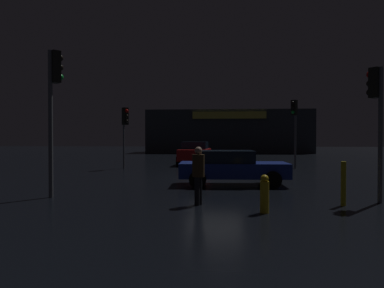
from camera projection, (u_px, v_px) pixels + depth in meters
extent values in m
plane|color=black|center=(214.00, 179.00, 16.60)|extent=(120.00, 120.00, 0.00)
cube|color=#33383D|center=(229.00, 132.00, 46.06)|extent=(19.85, 6.49, 5.19)
cube|color=#E5D84C|center=(229.00, 115.00, 42.65)|extent=(8.51, 0.24, 0.83)
cylinder|color=#595B60|center=(124.00, 138.00, 21.94)|extent=(0.11, 0.11, 3.64)
cube|color=black|center=(125.00, 116.00, 21.81)|extent=(0.41, 0.41, 1.02)
sphere|color=red|center=(127.00, 111.00, 21.69)|extent=(0.20, 0.20, 0.20)
sphere|color=black|center=(127.00, 116.00, 21.69)|extent=(0.20, 0.20, 0.20)
sphere|color=black|center=(127.00, 121.00, 21.70)|extent=(0.20, 0.20, 0.20)
cylinder|color=#595B60|center=(380.00, 135.00, 10.40)|extent=(0.12, 0.12, 3.85)
cube|color=black|center=(375.00, 83.00, 10.51)|extent=(0.41, 0.40, 0.86)
sphere|color=red|center=(370.00, 75.00, 10.63)|extent=(0.20, 0.20, 0.20)
sphere|color=black|center=(370.00, 84.00, 10.64)|extent=(0.20, 0.20, 0.20)
sphere|color=black|center=(370.00, 92.00, 10.64)|extent=(0.20, 0.20, 0.20)
cylinder|color=#595B60|center=(295.00, 134.00, 22.08)|extent=(0.12, 0.12, 4.10)
cube|color=black|center=(294.00, 108.00, 21.94)|extent=(0.41, 0.40, 0.91)
sphere|color=black|center=(293.00, 103.00, 21.81)|extent=(0.20, 0.20, 0.20)
sphere|color=black|center=(293.00, 108.00, 21.82)|extent=(0.20, 0.20, 0.20)
sphere|color=#19D13F|center=(293.00, 112.00, 21.82)|extent=(0.20, 0.20, 0.20)
cylinder|color=#595B60|center=(51.00, 124.00, 11.35)|extent=(0.13, 0.13, 4.55)
cube|color=black|center=(55.00, 67.00, 11.43)|extent=(0.41, 0.41, 0.99)
sphere|color=black|center=(60.00, 58.00, 11.53)|extent=(0.20, 0.20, 0.20)
sphere|color=black|center=(60.00, 68.00, 11.54)|extent=(0.20, 0.20, 0.20)
sphere|color=#19D13F|center=(60.00, 77.00, 11.54)|extent=(0.20, 0.20, 0.20)
cube|color=navy|center=(234.00, 170.00, 14.30)|extent=(4.21, 1.90, 0.57)
cube|color=black|center=(228.00, 157.00, 14.30)|extent=(2.06, 1.65, 0.47)
cylinder|color=black|center=(266.00, 175.00, 15.12)|extent=(0.64, 0.24, 0.63)
cylinder|color=black|center=(273.00, 180.00, 13.36)|extent=(0.64, 0.24, 0.63)
cylinder|color=black|center=(199.00, 175.00, 15.25)|extent=(0.64, 0.24, 0.63)
cylinder|color=black|center=(198.00, 179.00, 13.49)|extent=(0.64, 0.24, 0.63)
cube|color=#A51414|center=(195.00, 154.00, 25.10)|extent=(2.07, 4.12, 0.74)
cube|color=black|center=(195.00, 145.00, 25.04)|extent=(1.77, 2.02, 0.50)
cylinder|color=black|center=(206.00, 161.00, 23.66)|extent=(0.26, 0.69, 0.68)
cylinder|color=black|center=(178.00, 161.00, 23.92)|extent=(0.26, 0.69, 0.68)
cylinder|color=black|center=(210.00, 159.00, 26.29)|extent=(0.26, 0.69, 0.68)
cylinder|color=black|center=(185.00, 159.00, 26.54)|extent=(0.26, 0.69, 0.68)
cylinder|color=black|center=(200.00, 190.00, 10.18)|extent=(0.14, 0.14, 0.78)
cylinder|color=black|center=(197.00, 191.00, 10.04)|extent=(0.14, 0.14, 0.78)
cylinder|color=#3F2D19|center=(198.00, 166.00, 10.10)|extent=(0.45, 0.45, 0.61)
sphere|color=tan|center=(198.00, 151.00, 10.09)|extent=(0.21, 0.21, 0.21)
cylinder|color=gold|center=(264.00, 197.00, 9.03)|extent=(0.22, 0.22, 0.78)
sphere|color=gold|center=(265.00, 179.00, 9.02)|extent=(0.20, 0.20, 0.20)
cylinder|color=gold|center=(343.00, 184.00, 10.00)|extent=(0.14, 0.14, 1.20)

